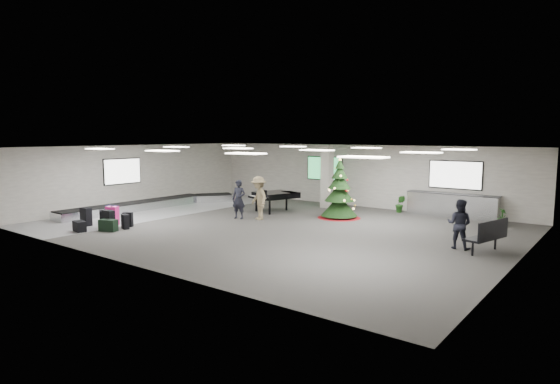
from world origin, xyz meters
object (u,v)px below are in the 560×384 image
Objects in this scene: traveler_a at (239,199)px; potted_plant_right at (502,217)px; bench at (489,234)px; christmas_tree at (339,197)px; traveler_bench at (459,224)px; traveler_b at (259,198)px; pink_suitcase at (112,216)px; baggage_carousel at (152,204)px; potted_plant_left at (400,204)px; grand_piano at (274,195)px; service_counter at (452,205)px.

traveler_a reaches higher than potted_plant_right.
bench is 10.40m from traveler_a.
traveler_bench is at bearing -23.71° from christmas_tree.
traveler_b is at bearing -165.55° from bench.
traveler_a is at bearing -129.09° from traveler_b.
bench is (13.58, 4.50, 0.22)m from pink_suitcase.
potted_plant_left reaches higher than baggage_carousel.
potted_plant_right is at bearing 56.52° from traveler_b.
grand_piano is 10.59m from bench.
traveler_bench reaches higher than bench.
potted_plant_left is (5.04, 5.93, -0.45)m from traveler_a.
baggage_carousel is 9.56m from christmas_tree.
service_counter is at bearing 25.82° from traveler_a.
pink_suitcase reaches higher than baggage_carousel.
grand_piano is at bearing -172.60° from christmas_tree.
pink_suitcase is 16.07m from potted_plant_right.
baggage_carousel is 16.26m from potted_plant_right.
traveler_bench is (14.94, 0.76, 0.61)m from baggage_carousel.
traveler_a is (5.47, 0.51, 0.66)m from baggage_carousel.
traveler_a is at bearing -72.89° from grand_piano.
christmas_tree is (8.90, 3.41, 0.74)m from baggage_carousel.
pink_suitcase is at bearing -128.91° from potted_plant_left.
christmas_tree is 3.31× the size of potted_plant_left.
bench is (3.01, -5.98, 0.06)m from service_counter.
potted_plant_left is at bearing 52.72° from grand_piano.
christmas_tree is 1.19× the size of grand_piano.
traveler_b is (0.81, -2.09, 0.16)m from grand_piano.
service_counter is 14.88m from pink_suitcase.
pink_suitcase is at bearing -146.47° from bench.
bench is 9.55m from traveler_b.
bench is at bearing -1.14° from pink_suitcase.
traveler_bench is (2.10, -5.98, 0.27)m from service_counter.
baggage_carousel is at bearing -133.67° from grand_piano.
bench is 7.81m from potted_plant_left.
bench reaches higher than potted_plant_left.
traveler_b is at bearing 7.92° from baggage_carousel.
grand_piano is at bearing -163.46° from potted_plant_right.
traveler_b is (-9.55, 0.12, 0.35)m from bench.
traveler_b is at bearing -150.74° from potted_plant_right.
traveler_a is (-0.04, -2.46, 0.07)m from grand_piano.
potted_plant_left reaches higher than potted_plant_right.
baggage_carousel is 14.50m from service_counter.
christmas_tree is 3.43m from grand_piano.
traveler_a is (-3.43, -2.90, -0.08)m from christmas_tree.
potted_plant_left is (-5.35, 5.69, -0.19)m from bench.
traveler_b is at bearing 29.45° from pink_suitcase.
pink_suitcase is 0.29× the size of christmas_tree.
traveler_a is 0.91× the size of traveler_b.
grand_piano is (3.22, 6.72, 0.41)m from pink_suitcase.
christmas_tree reaches higher than traveler_a.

